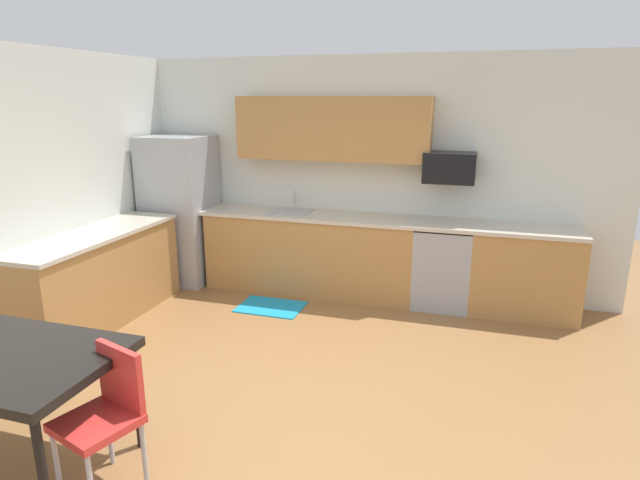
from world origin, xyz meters
The scene contains 16 objects.
ground_plane centered at (0.00, 0.00, 0.00)m, with size 12.00×12.00×0.00m, color olive.
wall_back centered at (0.00, 2.65, 1.35)m, with size 5.80×0.10×2.70m, color silver.
cabinet_run_back centered at (-0.52, 2.30, 0.45)m, with size 2.46×0.60×0.90m, color #AD7A42.
cabinet_run_back_right centered at (1.86, 2.30, 0.45)m, with size 1.09×0.60×0.90m, color #AD7A42.
cabinet_run_left centered at (-2.30, 0.80, 0.45)m, with size 0.60×2.00×0.90m, color #AD7A42.
countertop_back centered at (0.00, 2.30, 0.92)m, with size 4.80×0.64×0.04m, color beige.
countertop_left centered at (-2.30, 0.80, 0.92)m, with size 0.64×2.00×0.04m, color beige.
upper_cabinets_back centered at (-0.30, 2.43, 1.90)m, with size 2.20×0.34×0.70m, color #AD7A42.
refrigerator centered at (-2.18, 2.22, 0.90)m, with size 0.76×0.70×1.79m, color #9EA0A5.
oven_range centered at (1.01, 2.30, 0.46)m, with size 0.60×0.60×0.91m.
microwave centered at (1.01, 2.40, 1.52)m, with size 0.54×0.36×0.32m, color black.
sink_basin centered at (-0.77, 2.30, 0.88)m, with size 0.48×0.40×0.14m, color #A5A8AD.
sink_faucet centered at (-0.77, 2.48, 1.04)m, with size 0.02×0.02×0.24m, color #B2B5BA.
dining_table centered at (-1.32, -1.21, 0.71)m, with size 1.40×0.90×0.77m.
chair_near_table centered at (-0.62, -1.17, 0.50)m, with size 0.50×0.50×0.85m.
floor_mat centered at (-0.77, 1.65, 0.01)m, with size 0.70×0.50×0.01m, color #198CBF.
Camera 1 is at (1.35, -3.37, 2.24)m, focal length 29.64 mm.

